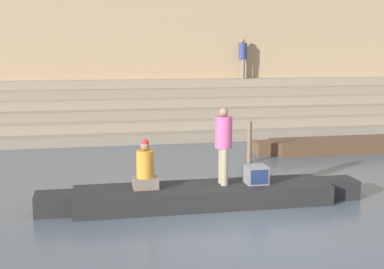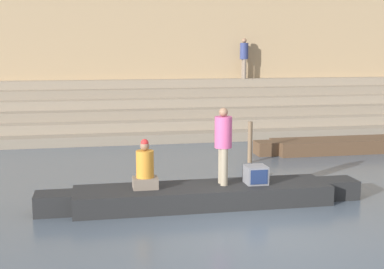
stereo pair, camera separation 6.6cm
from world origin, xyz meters
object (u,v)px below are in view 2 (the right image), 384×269
tv_set (256,175)px  moored_boat_shore (343,145)px  rowboat_main (203,195)px  person_standing (223,141)px  person_on_steps (244,55)px  person_rowing (145,169)px  mooring_post (250,142)px

tv_set → moored_boat_shore: (4.51, 4.94, -0.39)m
rowboat_main → moored_boat_shore: (5.66, 4.92, -0.00)m
person_standing → person_on_steps: bearing=58.7°
person_rowing → mooring_post: 5.18m
person_rowing → person_on_steps: bearing=57.8°
person_rowing → person_on_steps: person_on_steps is taller
tv_set → person_on_steps: size_ratio=0.28×
person_standing → mooring_post: person_standing is taller
rowboat_main → tv_set: size_ratio=14.50×
person_rowing → mooring_post: size_ratio=0.86×
rowboat_main → mooring_post: size_ratio=5.75×
rowboat_main → person_rowing: bearing=175.5°
mooring_post → moored_boat_shore: bearing=16.6°
rowboat_main → mooring_post: bearing=57.7°
person_standing → person_on_steps: 12.24m
person_standing → tv_set: (0.70, -0.07, -0.74)m
tv_set → moored_boat_shore: bearing=55.1°
person_rowing → moored_boat_shore: person_rowing is taller
tv_set → person_on_steps: (3.16, 11.58, 2.36)m
person_rowing → rowboat_main: bearing=-8.6°
person_rowing → mooring_post: bearing=41.6°
person_standing → person_on_steps: person_on_steps is taller
moored_boat_shore → mooring_post: bearing=-164.0°
rowboat_main → person_rowing: (-1.21, 0.04, 0.59)m
moored_boat_shore → person_on_steps: bearing=101.0°
moored_boat_shore → person_on_steps: person_on_steps is taller
rowboat_main → moored_boat_shore: bearing=38.5°
tv_set → person_on_steps: bearing=82.3°
rowboat_main → person_rowing: person_rowing is taller
person_rowing → tv_set: size_ratio=2.17×
rowboat_main → person_on_steps: person_on_steps is taller
rowboat_main → person_standing: 1.21m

